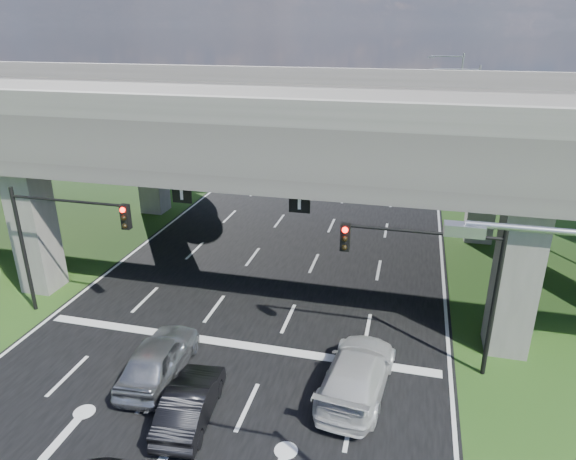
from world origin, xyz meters
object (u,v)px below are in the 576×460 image
at_px(signal_left, 61,231).
at_px(car_silver, 159,358).
at_px(car_dark, 190,402).
at_px(car_white, 357,373).
at_px(signal_right, 435,270).
at_px(streetlight_far, 466,128).
at_px(streetlight_beyond, 454,98).

bearing_deg(signal_left, car_silver, -27.64).
height_order(car_dark, car_white, car_white).
xyz_separation_m(signal_right, streetlight_far, (2.27, 20.06, 1.66)).
xyz_separation_m(signal_right, streetlight_beyond, (2.27, 36.06, 1.66)).
bearing_deg(car_dark, signal_left, -38.20).
distance_m(signal_right, streetlight_beyond, 36.17).
bearing_deg(car_white, signal_left, -3.26).
relative_size(signal_right, car_dark, 1.46).
bearing_deg(streetlight_far, car_white, -101.93).
relative_size(signal_left, streetlight_far, 0.60).
xyz_separation_m(car_dark, car_white, (5.26, 2.76, 0.10)).
distance_m(signal_right, car_dark, 9.78).
height_order(signal_left, car_white, signal_left).
relative_size(streetlight_far, car_dark, 2.44).
height_order(streetlight_far, car_silver, streetlight_far).
bearing_deg(car_dark, signal_right, -153.69).
bearing_deg(signal_left, car_white, -9.35).
distance_m(streetlight_far, streetlight_beyond, 16.00).
bearing_deg(car_white, car_silver, 13.02).
bearing_deg(car_dark, streetlight_far, -118.13).
height_order(car_silver, car_dark, car_silver).
bearing_deg(car_white, streetlight_beyond, -90.92).
distance_m(signal_right, signal_left, 15.65).
relative_size(streetlight_beyond, car_silver, 2.13).
distance_m(streetlight_far, car_silver, 26.56).
distance_m(streetlight_beyond, car_dark, 42.50).
relative_size(streetlight_far, streetlight_beyond, 1.00).
relative_size(signal_left, car_silver, 1.28).
height_order(signal_left, car_dark, signal_left).
relative_size(signal_left, car_dark, 1.46).
distance_m(signal_left, car_dark, 9.99).
bearing_deg(car_white, signal_right, -131.98).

